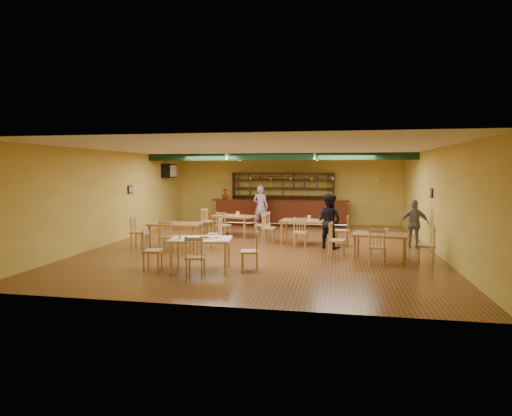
% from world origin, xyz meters
% --- Properties ---
extents(floor, '(12.00, 12.00, 0.00)m').
position_xyz_m(floor, '(0.00, 0.00, 0.00)').
color(floor, '#503017').
rests_on(floor, ground).
extents(ceiling_beam, '(10.00, 0.30, 0.25)m').
position_xyz_m(ceiling_beam, '(0.00, 2.80, 2.87)').
color(ceiling_beam, black).
rests_on(ceiling_beam, ceiling).
extents(track_rail_left, '(0.05, 2.50, 0.05)m').
position_xyz_m(track_rail_left, '(-1.80, 3.40, 2.94)').
color(track_rail_left, white).
rests_on(track_rail_left, ceiling).
extents(track_rail_right, '(0.05, 2.50, 0.05)m').
position_xyz_m(track_rail_right, '(1.40, 3.40, 2.94)').
color(track_rail_right, white).
rests_on(track_rail_right, ceiling).
extents(ac_unit, '(0.34, 0.70, 0.48)m').
position_xyz_m(ac_unit, '(-4.80, 4.20, 2.35)').
color(ac_unit, white).
rests_on(ac_unit, wall_left).
extents(picture_left, '(0.04, 0.34, 0.28)m').
position_xyz_m(picture_left, '(-4.97, 1.00, 1.70)').
color(picture_left, black).
rests_on(picture_left, wall_left).
extents(picture_right, '(0.04, 0.34, 0.28)m').
position_xyz_m(picture_right, '(4.97, 0.50, 1.70)').
color(picture_right, black).
rests_on(picture_right, wall_right).
extents(bar_counter, '(5.82, 0.85, 1.13)m').
position_xyz_m(bar_counter, '(-0.15, 5.15, 0.56)').
color(bar_counter, '#35170A').
rests_on(bar_counter, ground).
extents(back_bar_hutch, '(4.50, 0.40, 2.28)m').
position_xyz_m(back_bar_hutch, '(-0.15, 5.78, 1.14)').
color(back_bar_hutch, '#35170A').
rests_on(back_bar_hutch, ground).
extents(poinsettia, '(0.33, 0.33, 0.45)m').
position_xyz_m(poinsettia, '(-2.61, 5.15, 1.36)').
color(poinsettia, maroon).
rests_on(poinsettia, bar_counter).
extents(dining_table_a, '(1.69, 1.33, 0.74)m').
position_xyz_m(dining_table_a, '(-1.46, 2.04, 0.37)').
color(dining_table_a, olive).
rests_on(dining_table_a, ground).
extents(dining_table_b, '(1.60, 1.06, 0.76)m').
position_xyz_m(dining_table_b, '(1.17, 0.87, 0.38)').
color(dining_table_b, olive).
rests_on(dining_table_b, ground).
extents(dining_table_c, '(1.55, 0.95, 0.77)m').
position_xyz_m(dining_table_c, '(-2.63, -0.72, 0.38)').
color(dining_table_c, olive).
rests_on(dining_table_c, ground).
extents(dining_table_d, '(1.53, 1.08, 0.70)m').
position_xyz_m(dining_table_d, '(3.34, -1.40, 0.35)').
color(dining_table_d, olive).
rests_on(dining_table_d, ground).
extents(near_table, '(1.54, 1.10, 0.76)m').
position_xyz_m(near_table, '(-0.97, -3.40, 0.38)').
color(near_table, '#CCB989').
rests_on(near_table, ground).
extents(pizza_tray, '(0.41, 0.41, 0.01)m').
position_xyz_m(pizza_tray, '(-0.87, -3.40, 0.77)').
color(pizza_tray, silver).
rests_on(pizza_tray, near_table).
extents(parmesan_shaker, '(0.08, 0.08, 0.11)m').
position_xyz_m(parmesan_shaker, '(-1.43, -3.55, 0.82)').
color(parmesan_shaker, '#EAE5C6').
rests_on(parmesan_shaker, near_table).
extents(napkin_stack, '(0.25, 0.23, 0.03)m').
position_xyz_m(napkin_stack, '(-0.62, -3.20, 0.78)').
color(napkin_stack, white).
rests_on(napkin_stack, near_table).
extents(pizza_server, '(0.33, 0.19, 0.00)m').
position_xyz_m(pizza_server, '(-0.72, -3.35, 0.78)').
color(pizza_server, silver).
rests_on(pizza_server, pizza_tray).
extents(side_plate, '(0.25, 0.25, 0.01)m').
position_xyz_m(side_plate, '(-0.41, -3.60, 0.77)').
color(side_plate, white).
rests_on(side_plate, near_table).
extents(patron_bar, '(0.71, 0.54, 1.75)m').
position_xyz_m(patron_bar, '(-0.89, 4.33, 0.88)').
color(patron_bar, '#814BA3').
rests_on(patron_bar, ground).
extents(patron_right_a, '(1.02, 0.96, 1.66)m').
position_xyz_m(patron_right_a, '(1.97, 0.07, 0.83)').
color(patron_right_a, black).
rests_on(patron_right_a, ground).
extents(patron_right_b, '(0.90, 0.44, 1.48)m').
position_xyz_m(patron_right_b, '(4.54, 0.60, 0.74)').
color(patron_right_b, slate).
rests_on(patron_right_b, ground).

